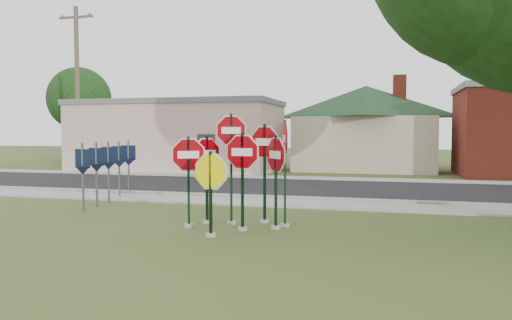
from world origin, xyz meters
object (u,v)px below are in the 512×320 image
(stop_sign_yellow, at_px, (211,184))
(utility_pole_near, at_px, (77,86))
(pedestrian, at_px, (200,158))
(stop_sign_center, at_px, (242,167))
(stop_sign_left, at_px, (188,169))

(stop_sign_yellow, relative_size, utility_pole_near, 0.21)
(utility_pole_near, bearing_deg, stop_sign_yellow, -47.34)
(pedestrian, bearing_deg, stop_sign_yellow, 134.80)
(stop_sign_center, bearing_deg, stop_sign_yellow, -118.79)
(stop_sign_center, height_order, stop_sign_yellow, stop_sign_center)
(stop_sign_center, height_order, pedestrian, stop_sign_center)
(stop_sign_yellow, bearing_deg, utility_pole_near, 132.66)
(utility_pole_near, height_order, pedestrian, utility_pole_near)
(utility_pole_near, xyz_separation_m, pedestrian, (7.90, -0.90, -4.03))
(stop_sign_yellow, relative_size, stop_sign_left, 0.86)
(stop_sign_yellow, height_order, pedestrian, stop_sign_yellow)
(stop_sign_center, xyz_separation_m, pedestrian, (-6.34, 13.19, -0.55))
(stop_sign_left, xyz_separation_m, pedestrian, (-4.96, 13.14, -0.48))
(stop_sign_center, relative_size, stop_sign_left, 1.04)
(stop_sign_center, xyz_separation_m, stop_sign_yellow, (-0.47, -0.86, -0.31))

